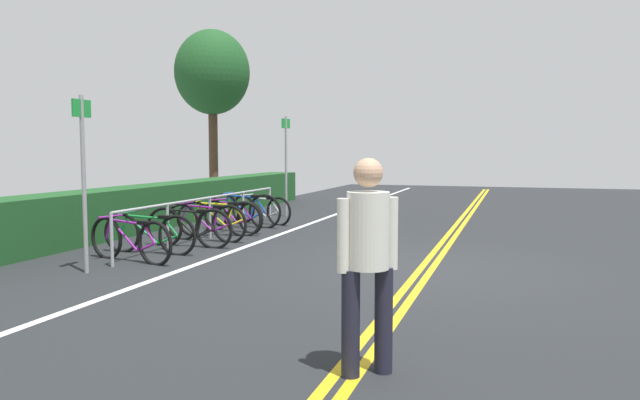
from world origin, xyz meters
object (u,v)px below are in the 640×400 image
at_px(bike_rack, 210,207).
at_px(bicycle_5, 233,216).
at_px(bicycle_3, 205,222).
at_px(bicycle_7, 261,210).
at_px(bicycle_2, 189,227).
at_px(bicycle_6, 244,210).
at_px(bicycle_0, 130,240).
at_px(pedestrian, 368,252).
at_px(sign_post_far, 286,157).
at_px(bicycle_4, 219,218).
at_px(tree_mid, 212,74).
at_px(sign_post_near, 83,168).
at_px(bicycle_1, 149,234).

relative_size(bike_rack, bicycle_5, 3.74).
relative_size(bicycle_3, bicycle_5, 1.09).
height_order(bicycle_3, bicycle_7, bicycle_3).
relative_size(bicycle_2, bicycle_6, 0.96).
distance_m(bicycle_0, bicycle_5, 3.59).
xyz_separation_m(bicycle_3, bicycle_5, (1.37, 0.11, -0.03)).
bearing_deg(bicycle_0, bicycle_3, -1.90).
xyz_separation_m(bicycle_2, pedestrian, (-4.94, -4.39, 0.60)).
distance_m(bicycle_3, bicycle_6, 2.07).
bearing_deg(sign_post_far, bicycle_2, -178.44).
relative_size(bicycle_3, bicycle_4, 1.04).
bearing_deg(tree_mid, bicycle_0, -159.61).
height_order(bicycle_3, sign_post_near, sign_post_near).
xyz_separation_m(bike_rack, bicycle_6, (1.75, 0.10, -0.24)).
bearing_deg(sign_post_far, bike_rack, -179.94).
bearing_deg(bicycle_5, sign_post_near, 179.68).
bearing_deg(sign_post_far, sign_post_near, 179.54).
distance_m(bicycle_2, sign_post_near, 2.68).
xyz_separation_m(bicycle_0, tree_mid, (9.08, 3.37, 3.69)).
height_order(pedestrian, sign_post_far, sign_post_far).
height_order(bike_rack, tree_mid, tree_mid).
xyz_separation_m(bicycle_0, pedestrian, (-3.42, -4.53, 0.61)).
xyz_separation_m(bicycle_4, bicycle_6, (1.37, 0.10, 0.02)).
relative_size(bicycle_2, bicycle_3, 0.97).
relative_size(bike_rack, bicycle_6, 3.43).
relative_size(bicycle_5, sign_post_near, 0.66).
bearing_deg(sign_post_far, tree_mid, 53.54).
relative_size(bicycle_2, bicycle_4, 1.01).
xyz_separation_m(bicycle_2, bicycle_5, (2.08, 0.17, -0.02)).
relative_size(bicycle_0, sign_post_far, 0.68).
xyz_separation_m(bicycle_3, tree_mid, (6.86, 3.45, 3.67)).
height_order(bicycle_2, bicycle_3, bicycle_3).
relative_size(bicycle_2, pedestrian, 1.02).
distance_m(bicycle_0, bicycle_4, 2.91).
bearing_deg(bicycle_5, bicycle_2, -175.25).
xyz_separation_m(bike_rack, bicycle_0, (-2.53, 0.00, -0.27)).
height_order(bicycle_6, sign_post_far, sign_post_far).
bearing_deg(bicycle_3, bike_rack, 12.82).
bearing_deg(bicycle_5, bicycle_7, -1.82).
distance_m(bicycle_3, sign_post_near, 3.33).
relative_size(bicycle_1, bicycle_7, 1.04).
bearing_deg(bicycle_4, pedestrian, -144.46).
bearing_deg(bicycle_5, bicycle_1, 178.05).
height_order(bicycle_7, sign_post_near, sign_post_near).
height_order(bicycle_1, sign_post_far, sign_post_far).
relative_size(bicycle_5, bicycle_6, 0.92).
height_order(bike_rack, bicycle_5, bike_rack).
relative_size(bicycle_0, bicycle_2, 1.02).
bearing_deg(tree_mid, bicycle_1, -158.84).
xyz_separation_m(bicycle_3, bicycle_4, (0.69, 0.07, -0.00)).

